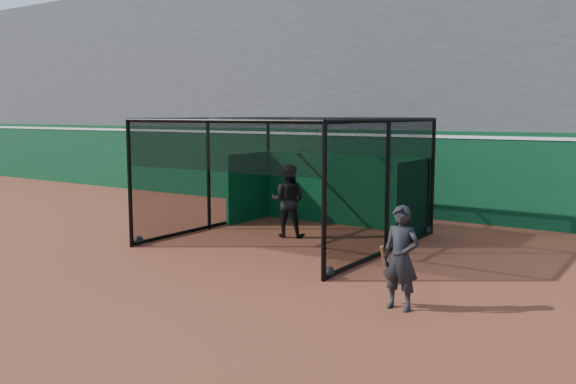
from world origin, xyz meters
The scene contains 6 objects.
ground centered at (0.00, 0.00, 0.00)m, with size 120.00×120.00×0.00m, color brown.
outfield_wall centered at (0.00, 8.50, 1.29)m, with size 50.00×0.50×2.50m.
grandstand centered at (0.00, 12.27, 4.48)m, with size 50.00×7.85×8.95m.
batting_cage centered at (-0.69, 3.64, 1.42)m, with size 5.11×5.33×2.84m.
batter centered at (-0.96, 3.96, 0.89)m, with size 0.86×0.67×1.77m, color black.
on_deck_player centered at (3.59, 0.30, 0.80)m, with size 0.62×0.41×1.61m.
Camera 1 is at (7.24, -8.14, 2.97)m, focal length 38.00 mm.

